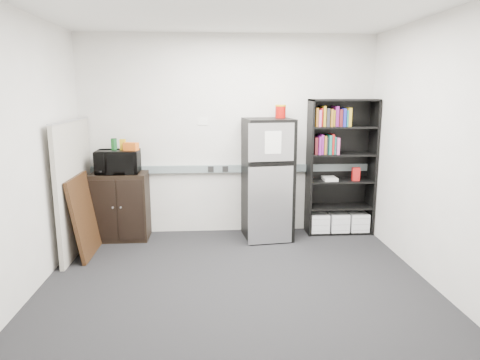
{
  "coord_description": "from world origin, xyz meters",
  "views": [
    {
      "loc": [
        -0.24,
        -4.1,
        1.94
      ],
      "look_at": [
        0.1,
        0.9,
        0.91
      ],
      "focal_mm": 32.0,
      "sensor_mm": 36.0,
      "label": 1
    }
  ],
  "objects_px": {
    "cabinet": "(121,206)",
    "microwave": "(118,162)",
    "cubicle_partition": "(75,187)",
    "bookshelf": "(340,168)",
    "refrigerator": "(268,179)"
  },
  "relations": [
    {
      "from": "microwave",
      "to": "cubicle_partition",
      "type": "bearing_deg",
      "value": -138.43
    },
    {
      "from": "microwave",
      "to": "refrigerator",
      "type": "bearing_deg",
      "value": -2.6
    },
    {
      "from": "cabinet",
      "to": "cubicle_partition",
      "type": "bearing_deg",
      "value": -136.6
    },
    {
      "from": "bookshelf",
      "to": "microwave",
      "type": "height_order",
      "value": "bookshelf"
    },
    {
      "from": "bookshelf",
      "to": "microwave",
      "type": "relative_size",
      "value": 3.41
    },
    {
      "from": "cubicle_partition",
      "to": "cabinet",
      "type": "distance_m",
      "value": 0.71
    },
    {
      "from": "cabinet",
      "to": "bookshelf",
      "type": "bearing_deg",
      "value": 1.24
    },
    {
      "from": "cubicle_partition",
      "to": "cabinet",
      "type": "xyz_separation_m",
      "value": [
        0.45,
        0.42,
        -0.36
      ]
    },
    {
      "from": "microwave",
      "to": "refrigerator",
      "type": "relative_size",
      "value": 0.34
    },
    {
      "from": "bookshelf",
      "to": "cabinet",
      "type": "relative_size",
      "value": 2.05
    },
    {
      "from": "bookshelf",
      "to": "cabinet",
      "type": "bearing_deg",
      "value": -178.76
    },
    {
      "from": "cabinet",
      "to": "microwave",
      "type": "bearing_deg",
      "value": -90.0
    },
    {
      "from": "cubicle_partition",
      "to": "refrigerator",
      "type": "relative_size",
      "value": 1.01
    },
    {
      "from": "cabinet",
      "to": "microwave",
      "type": "relative_size",
      "value": 1.66
    },
    {
      "from": "cubicle_partition",
      "to": "microwave",
      "type": "height_order",
      "value": "cubicle_partition"
    }
  ]
}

